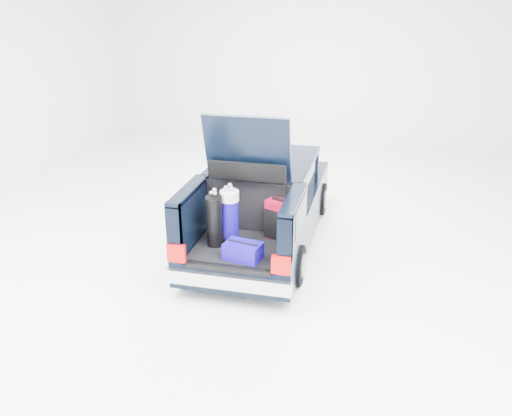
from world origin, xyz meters
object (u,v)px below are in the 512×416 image
(red_suitcase, at_px, (279,220))
(black_golf_bag, at_px, (214,221))
(car, at_px, (264,202))
(blue_golf_bag, at_px, (230,217))
(blue_duffel, at_px, (243,251))

(red_suitcase, distance_m, black_golf_bag, 0.99)
(car, relative_size, blue_golf_bag, 5.00)
(car, height_order, black_golf_bag, car)
(car, height_order, blue_golf_bag, car)
(red_suitcase, relative_size, blue_duffel, 1.15)
(red_suitcase, distance_m, blue_golf_bag, 0.76)
(red_suitcase, bearing_deg, blue_duffel, -90.70)
(car, xyz_separation_m, blue_golf_bag, (-0.17, -1.52, 0.35))
(black_golf_bag, distance_m, blue_duffel, 0.66)
(black_golf_bag, bearing_deg, blue_duffel, -43.31)
(black_golf_bag, xyz_separation_m, blue_golf_bag, (0.19, 0.15, 0.02))
(car, xyz_separation_m, blue_duffel, (0.14, -1.98, 0.05))
(red_suitcase, height_order, black_golf_bag, black_golf_bag)
(black_golf_bag, bearing_deg, red_suitcase, 17.20)
(car, bearing_deg, blue_golf_bag, -96.52)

